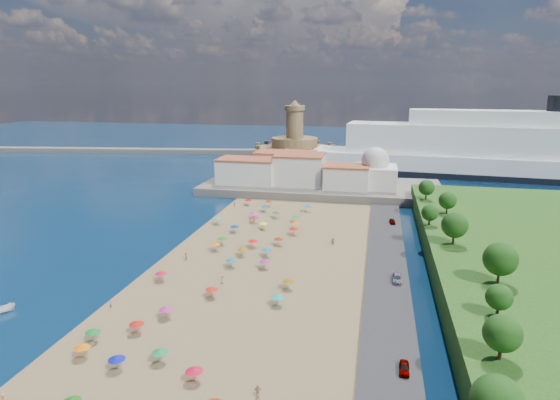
# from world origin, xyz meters

# --- Properties ---
(ground) EXTENTS (700.00, 700.00, 0.00)m
(ground) POSITION_xyz_m (0.00, 0.00, 0.00)
(ground) COLOR #071938
(ground) RESTS_ON ground
(terrace) EXTENTS (90.00, 36.00, 3.00)m
(terrace) POSITION_xyz_m (10.00, 73.00, 1.50)
(terrace) COLOR #59544C
(terrace) RESTS_ON ground
(jetty) EXTENTS (18.00, 70.00, 2.40)m
(jetty) POSITION_xyz_m (-12.00, 108.00, 1.20)
(jetty) COLOR #59544C
(jetty) RESTS_ON ground
(breakwater) EXTENTS (199.03, 34.77, 2.60)m
(breakwater) POSITION_xyz_m (-110.00, 153.00, 1.30)
(breakwater) COLOR #59544C
(breakwater) RESTS_ON ground
(waterfront_buildings) EXTENTS (57.00, 29.00, 11.00)m
(waterfront_buildings) POSITION_xyz_m (-3.05, 73.64, 7.88)
(waterfront_buildings) COLOR silver
(waterfront_buildings) RESTS_ON terrace
(domed_building) EXTENTS (16.00, 16.00, 15.00)m
(domed_building) POSITION_xyz_m (30.00, 71.00, 8.97)
(domed_building) COLOR silver
(domed_building) RESTS_ON terrace
(fortress) EXTENTS (40.00, 40.00, 32.40)m
(fortress) POSITION_xyz_m (-12.00, 138.00, 6.68)
(fortress) COLOR olive
(fortress) RESTS_ON ground
(cruise_ship) EXTENTS (164.69, 37.86, 35.69)m
(cruise_ship) POSITION_xyz_m (81.89, 116.78, 10.57)
(cruise_ship) COLOR black
(cruise_ship) RESTS_ON ground
(beach_parasols) EXTENTS (31.20, 109.42, 2.20)m
(beach_parasols) POSITION_xyz_m (-0.58, -6.04, 2.15)
(beach_parasols) COLOR gray
(beach_parasols) RESTS_ON beach
(beachgoers) EXTENTS (37.56, 102.89, 1.88)m
(beachgoers) POSITION_xyz_m (1.93, -2.87, 1.14)
(beachgoers) COLOR tan
(beachgoers) RESTS_ON beach
(parked_cars) EXTENTS (2.03, 77.90, 1.41)m
(parked_cars) POSITION_xyz_m (36.00, -6.08, 1.36)
(parked_cars) COLOR gray
(parked_cars) RESTS_ON promenade
(hillside_trees) EXTENTS (14.78, 106.40, 7.60)m
(hillside_trees) POSITION_xyz_m (48.14, -10.08, 10.01)
(hillside_trees) COLOR #382314
(hillside_trees) RESTS_ON hillside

